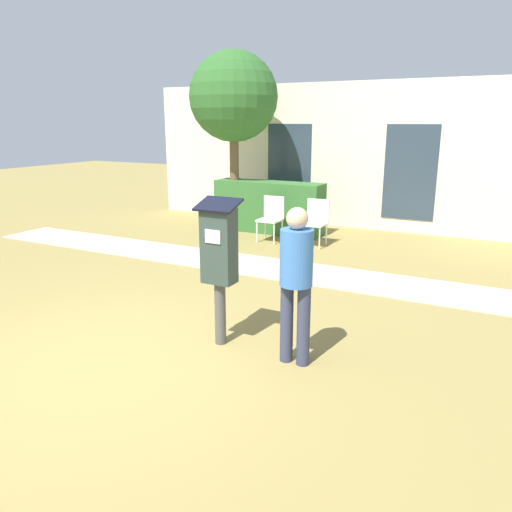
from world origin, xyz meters
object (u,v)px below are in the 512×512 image
at_px(outdoor_chair_middle, 316,219).
at_px(person_standing, 296,274).
at_px(outdoor_chair_left, 272,215).
at_px(parking_meter, 219,253).

bearing_deg(outdoor_chair_middle, person_standing, -64.58).
height_order(person_standing, outdoor_chair_left, person_standing).
bearing_deg(outdoor_chair_left, person_standing, -42.28).
xyz_separation_m(person_standing, outdoor_chair_middle, (-1.59, 4.74, -0.40)).
bearing_deg(outdoor_chair_middle, outdoor_chair_left, -170.70).
relative_size(parking_meter, person_standing, 1.01).
distance_m(person_standing, outdoor_chair_left, 5.35).
bearing_deg(person_standing, parking_meter, -147.99).
xyz_separation_m(person_standing, outdoor_chair_left, (-2.52, 4.70, -0.40)).
bearing_deg(parking_meter, outdoor_chair_left, 109.25).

